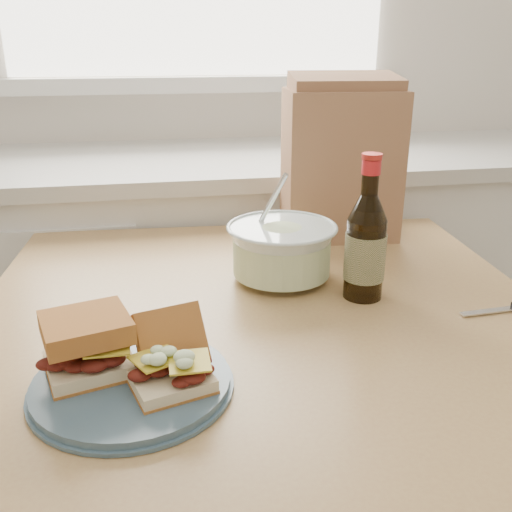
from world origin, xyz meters
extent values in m
cube|color=white|center=(0.00, 2.00, 1.35)|extent=(4.00, 0.02, 2.70)
cube|color=white|center=(0.00, 1.70, 0.45)|extent=(2.40, 0.60, 0.90)
cube|color=#BBBAB2|center=(0.00, 1.70, 0.92)|extent=(2.50, 0.64, 0.04)
cube|color=tan|center=(0.00, 0.87, 0.80)|extent=(1.05, 1.05, 0.04)
cube|color=tan|center=(-0.41, 1.34, 0.39)|extent=(0.07, 0.07, 0.78)
cube|color=tan|center=(0.46, 1.28, 0.39)|extent=(0.07, 0.07, 0.78)
cylinder|color=#405868|center=(-0.22, 0.69, 0.83)|extent=(0.26, 0.26, 0.02)
cube|color=beige|center=(-0.27, 0.71, 0.85)|extent=(0.13, 0.13, 0.02)
cube|color=gold|center=(-0.27, 0.71, 0.89)|extent=(0.08, 0.08, 0.00)
cube|color=#9E6929|center=(-0.27, 0.71, 0.91)|extent=(0.13, 0.13, 0.03)
cube|color=beige|center=(-0.17, 0.66, 0.85)|extent=(0.12, 0.11, 0.02)
cube|color=gold|center=(-0.17, 0.66, 0.88)|extent=(0.07, 0.07, 0.00)
cube|color=#9E6929|center=(-0.16, 0.72, 0.88)|extent=(0.11, 0.09, 0.08)
cone|color=white|center=(0.06, 1.01, 0.88)|extent=(0.20, 0.20, 0.11)
cylinder|color=white|center=(0.06, 1.01, 0.87)|extent=(0.19, 0.19, 0.07)
torus|color=white|center=(0.06, 1.01, 0.93)|extent=(0.21, 0.21, 0.01)
cylinder|color=silver|center=(0.04, 1.04, 0.97)|extent=(0.06, 0.07, 0.14)
cylinder|color=black|center=(0.19, 0.91, 0.90)|extent=(0.07, 0.07, 0.15)
cone|color=black|center=(0.19, 0.91, 0.99)|extent=(0.07, 0.07, 0.04)
cylinder|color=black|center=(0.19, 0.91, 1.05)|extent=(0.03, 0.03, 0.06)
cylinder|color=red|center=(0.19, 0.91, 1.06)|extent=(0.03, 0.03, 0.02)
cylinder|color=#B42621|center=(0.19, 0.91, 1.08)|extent=(0.03, 0.03, 0.01)
cylinder|color=#324120|center=(0.19, 0.91, 0.90)|extent=(0.07, 0.07, 0.08)
cube|color=silver|center=(0.38, 0.81, 0.83)|extent=(0.12, 0.02, 0.00)
cube|color=#A5734F|center=(0.25, 1.26, 0.99)|extent=(0.27, 0.19, 0.33)
camera|label=1|loc=(-0.17, 0.02, 1.26)|focal=40.00mm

